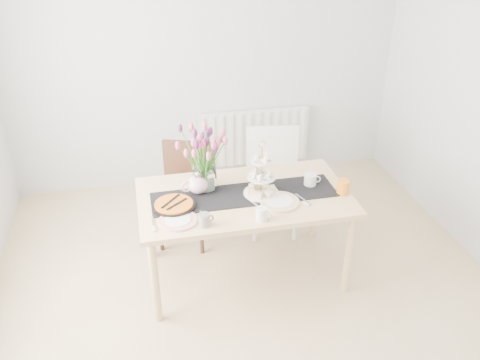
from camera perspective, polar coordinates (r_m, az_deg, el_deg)
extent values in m
plane|color=tan|center=(3.90, 2.03, -15.11)|extent=(4.50, 4.50, 0.00)
plane|color=silver|center=(5.20, -3.98, 13.18)|extent=(4.00, 0.00, 4.00)
cube|color=white|center=(5.53, 1.56, 4.84)|extent=(1.20, 0.08, 0.60)
cube|color=tan|center=(3.85, 0.48, -1.96)|extent=(1.60, 0.90, 0.04)
cylinder|color=tan|center=(3.69, -9.52, -11.18)|extent=(0.06, 0.06, 0.71)
cylinder|color=tan|center=(3.97, 12.13, -8.15)|extent=(0.06, 0.06, 0.71)
cylinder|color=tan|center=(4.30, -10.24, -4.74)|extent=(0.06, 0.06, 0.71)
cylinder|color=tan|center=(4.55, 8.39, -2.56)|extent=(0.06, 0.06, 0.71)
cube|color=#382014|center=(4.43, -6.27, -1.88)|extent=(0.56, 0.56, 0.04)
cube|color=#382014|center=(4.49, -5.85, 1.92)|extent=(0.43, 0.19, 0.42)
cylinder|color=#382014|center=(4.46, -8.90, -5.48)|extent=(0.04, 0.04, 0.43)
cylinder|color=#382014|center=(4.38, -4.34, -5.89)|extent=(0.04, 0.04, 0.43)
cylinder|color=#382014|center=(4.75, -7.75, -3.05)|extent=(0.04, 0.04, 0.43)
cylinder|color=#382014|center=(4.67, -3.47, -3.38)|extent=(0.04, 0.04, 0.43)
cube|color=white|center=(4.55, 3.83, -0.46)|extent=(0.54, 0.54, 0.04)
cube|color=white|center=(4.62, 3.64, 3.46)|extent=(0.47, 0.12, 0.45)
cylinder|color=white|center=(4.51, 1.70, -4.42)|extent=(0.04, 0.04, 0.46)
cylinder|color=white|center=(4.55, 6.24, -4.27)|extent=(0.04, 0.04, 0.46)
cylinder|color=white|center=(4.81, 1.37, -2.06)|extent=(0.04, 0.04, 0.46)
cylinder|color=white|center=(4.85, 5.62, -1.94)|extent=(0.04, 0.04, 0.46)
cube|color=black|center=(3.84, 0.48, -1.65)|extent=(1.40, 0.35, 0.01)
cube|color=silver|center=(3.89, -4.04, 0.08)|extent=(0.17, 0.17, 0.17)
cylinder|color=gold|center=(3.76, 2.44, 0.96)|extent=(0.01, 0.01, 0.39)
cylinder|color=white|center=(3.85, 2.38, -1.44)|extent=(0.27, 0.27, 0.01)
cylinder|color=white|center=(3.78, 2.42, 0.37)|extent=(0.21, 0.21, 0.01)
cylinder|color=white|center=(3.72, 2.47, 2.18)|extent=(0.17, 0.17, 0.01)
cylinder|color=white|center=(3.99, 7.89, 0.02)|extent=(0.11, 0.11, 0.10)
cylinder|color=black|center=(3.71, -7.43, -2.92)|extent=(0.31, 0.31, 0.03)
cylinder|color=orange|center=(3.70, -7.45, -2.67)|extent=(0.28, 0.28, 0.01)
cylinder|color=gray|center=(3.48, -4.02, -4.48)|extent=(0.09, 0.09, 0.09)
cylinder|color=white|center=(3.53, 2.43, -3.83)|extent=(0.11, 0.11, 0.09)
cylinder|color=orange|center=(3.92, 11.51, -0.76)|extent=(0.13, 0.13, 0.11)
cylinder|color=white|center=(3.56, -6.96, -4.52)|extent=(0.28, 0.28, 0.01)
cylinder|color=white|center=(3.76, 4.46, -2.45)|extent=(0.38, 0.38, 0.02)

